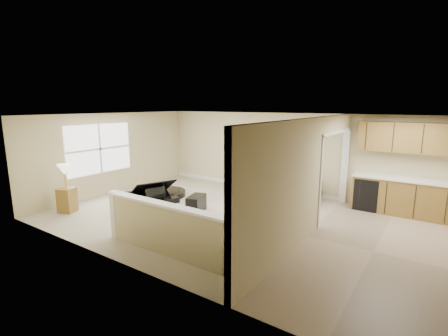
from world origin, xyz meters
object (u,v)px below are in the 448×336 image
Objects in this scene: accent_table at (250,174)px; lamp_stand at (66,192)px; palm_plant at (245,170)px; small_plant at (311,193)px; piano_bench at (196,204)px; loveseat at (293,189)px; piano at (151,179)px.

accent_table is 0.66× the size of lamp_stand.
palm_plant is at bearing 59.34° from lamp_stand.
small_plant is at bearing -3.02° from accent_table.
lamp_stand is at bearing -145.95° from piano_bench.
accent_table is at bearing -171.84° from loveseat.
small_plant is at bearing 31.21° from loveseat.
piano_bench is 2.98m from loveseat.
piano is 1.69× the size of lamp_stand.
piano is 2.56× the size of accent_table.
piano_bench is at bearing -106.49° from loveseat.
piano is at bearing -125.61° from palm_plant.
piano is 1.23× the size of loveseat.
palm_plant is 2.28m from small_plant.
loveseat is 1.77m from palm_plant.
accent_table reaches higher than piano_bench.
palm_plant is at bearing 92.20° from piano_bench.
lamp_stand reaches higher than small_plant.
small_plant is at bearing 42.46° from lamp_stand.
lamp_stand is at bearing -121.55° from accent_table.
accent_table is at bearing 176.98° from small_plant.
palm_plant is (-0.10, 2.64, 0.43)m from piano_bench.
piano_bench is at bearing 16.56° from piano.
loveseat is 0.53m from small_plant.
palm_plant is (-1.74, 0.15, 0.32)m from loveseat.
piano reaches higher than small_plant.
lamp_stand reaches higher than accent_table.
accent_table is 0.55× the size of palm_plant.
loveseat is 2.09× the size of accent_table.
lamp_stand is at bearing -91.91° from piano.
palm_plant is (1.76, 2.46, 0.05)m from piano.
loveseat is at bearing 44.71° from lamp_stand.
accent_table is 5.41m from lamp_stand.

